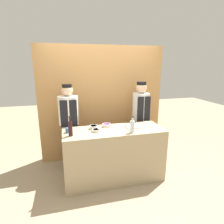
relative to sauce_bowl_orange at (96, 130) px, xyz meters
name	(u,v)px	position (x,y,z in m)	size (l,w,h in m)	color
ground_plane	(114,178)	(0.31, 0.02, -0.96)	(14.00, 14.00, 0.00)	tan
cabinet_wall	(102,103)	(0.31, 1.01, 0.24)	(2.63, 0.18, 2.40)	#B7844C
counter	(114,154)	(0.31, 0.02, -0.49)	(1.73, 0.64, 0.93)	tan
sauce_bowl_orange	(96,130)	(0.00, 0.00, 0.00)	(0.13, 0.13, 0.04)	silver
sauce_bowl_white	(94,127)	(-0.01, 0.16, 0.01)	(0.14, 0.14, 0.06)	silver
sauce_bowl_purple	(107,125)	(0.23, 0.21, 0.01)	(0.15, 0.15, 0.05)	silver
cutting_board	(133,126)	(0.69, 0.09, -0.01)	(0.28, 0.26, 0.02)	white
bottle_wine	(70,128)	(-0.41, -0.09, 0.10)	(0.07, 0.07, 0.32)	black
bottle_clear	(132,126)	(0.57, -0.19, 0.08)	(0.08, 0.08, 0.27)	silver
cup_blue	(68,130)	(-0.45, 0.08, 0.02)	(0.07, 0.07, 0.08)	#386093
chef_left	(69,124)	(-0.42, 0.61, -0.06)	(0.37, 0.37, 1.67)	#28282D
chef_right	(140,118)	(1.05, 0.61, -0.04)	(0.34, 0.34, 1.68)	#28282D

